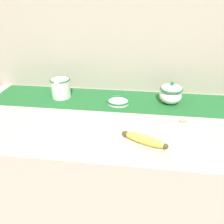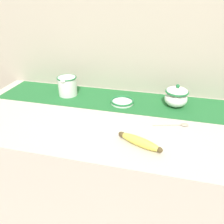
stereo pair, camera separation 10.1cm
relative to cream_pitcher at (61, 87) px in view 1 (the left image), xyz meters
The scene contains 8 objects.
countertop 0.65m from the cream_pitcher, 29.25° to the right, with size 1.58×0.68×0.93m, color beige.
back_wall 0.43m from the cream_pitcher, 26.34° to the left, with size 2.38×0.04×2.40m, color #B7AD99.
table_runner 0.34m from the cream_pitcher, ahead, with size 1.46×0.28×0.00m, color #236B33.
cream_pitcher is the anchor object (origin of this frame).
sugar_bowl 0.61m from the cream_pitcher, ahead, with size 0.12×0.12×0.12m.
small_dish 0.34m from the cream_pitcher, ahead, with size 0.13×0.13×0.02m.
banana 0.61m from the cream_pitcher, 39.19° to the right, with size 0.19×0.11×0.04m.
spoon 0.67m from the cream_pitcher, 16.38° to the right, with size 0.16×0.06×0.01m.
Camera 1 is at (0.09, -0.92, 1.46)m, focal length 35.00 mm.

